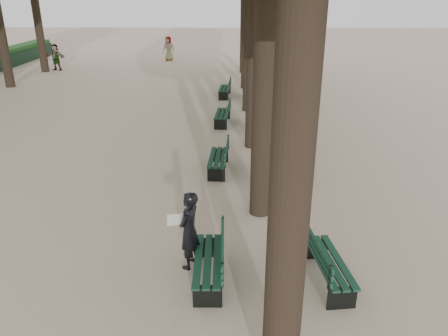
{
  "coord_description": "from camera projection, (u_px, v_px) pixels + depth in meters",
  "views": [
    {
      "loc": [
        0.8,
        -6.74,
        5.19
      ],
      "look_at": [
        0.6,
        3.0,
        1.2
      ],
      "focal_mm": 35.0,
      "sensor_mm": 36.0,
      "label": 1
    }
  ],
  "objects": [
    {
      "name": "pedestrian_e",
      "position": [
        56.0,
        57.0,
        29.91
      ],
      "size": [
        1.68,
        0.8,
        1.77
      ],
      "primitive_type": "imported",
      "rotation": [
        0.0,
        0.0,
        6.0
      ],
      "color": "#262628",
      "rests_on": "ground"
    },
    {
      "name": "pedestrian_b",
      "position": [
        301.0,
        50.0,
        34.09
      ],
      "size": [
        1.01,
        0.81,
        1.56
      ],
      "primitive_type": "imported",
      "rotation": [
        0.0,
        0.0,
        0.58
      ],
      "color": "#262628",
      "rests_on": "ground"
    },
    {
      "name": "ground",
      "position": [
        189.0,
        287.0,
        8.22
      ],
      "size": [
        120.0,
        120.0,
        0.0
      ],
      "primitive_type": "plane",
      "color": "#C2A993",
      "rests_on": "ground"
    },
    {
      "name": "bench_right_0",
      "position": [
        328.0,
        269.0,
        8.28
      ],
      "size": [
        0.79,
        1.86,
        0.92
      ],
      "color": "black",
      "rests_on": "ground"
    },
    {
      "name": "bench_right_2",
      "position": [
        278.0,
        120.0,
        17.78
      ],
      "size": [
        0.61,
        1.81,
        0.92
      ],
      "color": "black",
      "rests_on": "ground"
    },
    {
      "name": "bench_left_2",
      "position": [
        222.0,
        118.0,
        18.05
      ],
      "size": [
        0.69,
        1.84,
        0.92
      ],
      "color": "black",
      "rests_on": "ground"
    },
    {
      "name": "bench_left_0",
      "position": [
        209.0,
        268.0,
        8.32
      ],
      "size": [
        0.61,
        1.81,
        0.92
      ],
      "color": "black",
      "rests_on": "ground"
    },
    {
      "name": "pedestrian_c",
      "position": [
        302.0,
        58.0,
        29.66
      ],
      "size": [
        0.86,
        1.04,
        1.74
      ],
      "primitive_type": "imported",
      "rotation": [
        0.0,
        0.0,
        0.97
      ],
      "color": "#262628",
      "rests_on": "ground"
    },
    {
      "name": "bench_right_1",
      "position": [
        292.0,
        162.0,
        13.39
      ],
      "size": [
        0.59,
        1.81,
        0.92
      ],
      "color": "black",
      "rests_on": "ground"
    },
    {
      "name": "man_with_map",
      "position": [
        189.0,
        230.0,
        8.55
      ],
      "size": [
        0.71,
        0.73,
        1.63
      ],
      "color": "black",
      "rests_on": "ground"
    },
    {
      "name": "bench_right_3",
      "position": [
        269.0,
        92.0,
        22.47
      ],
      "size": [
        0.61,
        1.81,
        0.92
      ],
      "color": "black",
      "rests_on": "ground"
    },
    {
      "name": "pedestrian_d",
      "position": [
        169.0,
        49.0,
        34.02
      ],
      "size": [
        0.95,
        0.54,
        1.84
      ],
      "primitive_type": "imported",
      "rotation": [
        0.0,
        0.0,
        6.08
      ],
      "color": "#262628",
      "rests_on": "ground"
    },
    {
      "name": "bench_left_3",
      "position": [
        225.0,
        92.0,
        22.64
      ],
      "size": [
        0.67,
        1.83,
        0.92
      ],
      "color": "black",
      "rests_on": "ground"
    },
    {
      "name": "bench_left_1",
      "position": [
        218.0,
        163.0,
        13.36
      ],
      "size": [
        0.65,
        1.82,
        0.92
      ],
      "color": "black",
      "rests_on": "ground"
    }
  ]
}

